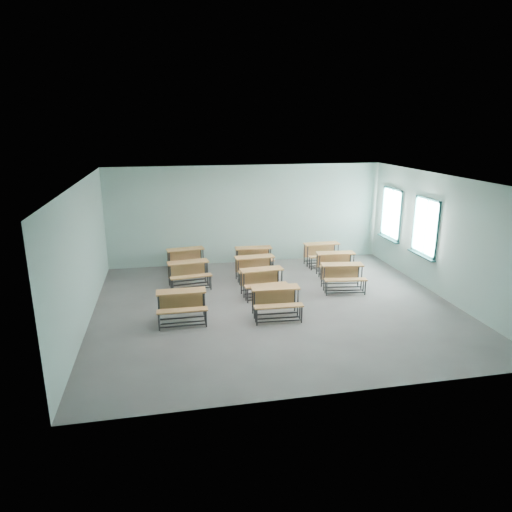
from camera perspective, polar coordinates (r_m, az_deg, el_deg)
The scene contains 11 objects.
room at distance 11.20m, azimuth 2.93°, elevation 1.41°, with size 9.04×8.04×3.24m.
desk_unit_r0c0 at distance 10.78m, azimuth -9.29°, elevation -5.66°, with size 1.15×0.77×0.72m.
desk_unit_r0c1 at distance 10.88m, azimuth 2.51°, elevation -5.23°, with size 1.18×0.82×0.72m.
desk_unit_r1c1 at distance 12.20m, azimuth 0.83°, elevation -2.80°, with size 1.20×0.85×0.72m.
desk_unit_r1c2 at distance 12.84m, azimuth 10.78°, elevation -2.12°, with size 1.24×0.92×0.72m.
desk_unit_r2c0 at distance 12.99m, azimuth -8.40°, elevation -1.79°, with size 1.24×0.91×0.72m.
desk_unit_r2c1 at distance 13.33m, azimuth -0.07°, elevation -1.14°, with size 1.18×0.83×0.72m.
desk_unit_r2c2 at distance 13.95m, azimuth 9.99°, elevation -0.60°, with size 1.21×0.87×0.72m.
desk_unit_r3c0 at distance 14.33m, azimuth -8.72°, elevation -0.08°, with size 1.24×0.92×0.72m.
desk_unit_r3c1 at distance 14.31m, azimuth -0.26°, elevation 0.09°, with size 1.17×0.81×0.72m.
desk_unit_r3c2 at distance 14.97m, azimuth 8.31°, elevation 0.63°, with size 1.17×0.80×0.72m.
Camera 1 is at (-2.58, -10.46, 4.46)m, focal length 32.00 mm.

